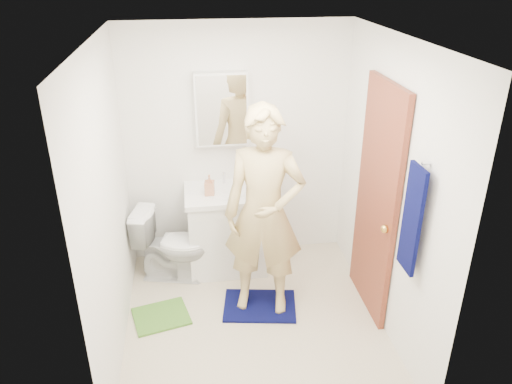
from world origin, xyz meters
TOP-DOWN VIEW (x-y plane):
  - floor at (0.00, 0.00)m, footprint 2.20×2.40m
  - ceiling at (0.00, 0.00)m, footprint 2.20×2.40m
  - wall_back at (0.00, 1.21)m, footprint 2.20×0.02m
  - wall_front at (0.00, -1.21)m, footprint 2.20×0.02m
  - wall_left at (-1.11, 0.00)m, footprint 0.02×2.40m
  - wall_right at (1.11, 0.00)m, footprint 0.02×2.40m
  - vanity_cabinet at (-0.15, 0.91)m, footprint 0.75×0.55m
  - countertop at (-0.15, 0.91)m, footprint 0.79×0.59m
  - sink_basin at (-0.15, 0.91)m, footprint 0.40×0.40m
  - faucet at (-0.15, 1.09)m, footprint 0.03×0.03m
  - medicine_cabinet at (-0.15, 1.14)m, footprint 0.50×0.12m
  - mirror_panel at (-0.15, 1.08)m, footprint 0.46×0.01m
  - door at (1.07, 0.15)m, footprint 0.05×0.80m
  - door_knob at (1.03, -0.17)m, footprint 0.07×0.07m
  - towel at (1.03, -0.57)m, footprint 0.03×0.24m
  - towel_hook at (1.07, -0.57)m, footprint 0.06×0.02m
  - toilet at (-0.69, 0.80)m, footprint 0.79×0.57m
  - bath_mat at (0.08, 0.20)m, footprint 0.72×0.56m
  - green_rug at (-0.81, 0.18)m, footprint 0.55×0.50m
  - soap_dispenser at (-0.30, 0.86)m, footprint 0.10×0.10m
  - toothbrush_cup at (0.15, 0.98)m, footprint 0.13×0.13m
  - man at (0.12, 0.21)m, footprint 0.77×0.60m

SIDE VIEW (x-z plane):
  - floor at x=0.00m, z-range -0.02..0.00m
  - green_rug at x=-0.81m, z-range 0.00..0.02m
  - bath_mat at x=0.08m, z-range 0.00..0.02m
  - toilet at x=-0.69m, z-range 0.00..0.73m
  - vanity_cabinet at x=-0.15m, z-range 0.00..0.80m
  - countertop at x=-0.15m, z-range 0.80..0.85m
  - sink_basin at x=-0.15m, z-range 0.83..0.86m
  - toothbrush_cup at x=0.15m, z-range 0.85..0.95m
  - faucet at x=-0.15m, z-range 0.85..0.97m
  - door_knob at x=1.03m, z-range 0.91..0.98m
  - soap_dispenser at x=-0.30m, z-range 0.85..1.05m
  - man at x=0.12m, z-range 0.02..1.88m
  - door at x=1.07m, z-range 0.00..2.05m
  - wall_back at x=0.00m, z-range 0.00..2.40m
  - wall_front at x=0.00m, z-range 0.00..2.40m
  - wall_left at x=-1.11m, z-range 0.00..2.40m
  - wall_right at x=1.11m, z-range 0.00..2.40m
  - towel at x=1.03m, z-range 0.85..1.65m
  - medicine_cabinet at x=-0.15m, z-range 1.25..1.95m
  - mirror_panel at x=-0.15m, z-range 1.27..1.93m
  - towel_hook at x=1.07m, z-range 1.66..1.68m
  - ceiling at x=0.00m, z-range 2.40..2.42m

